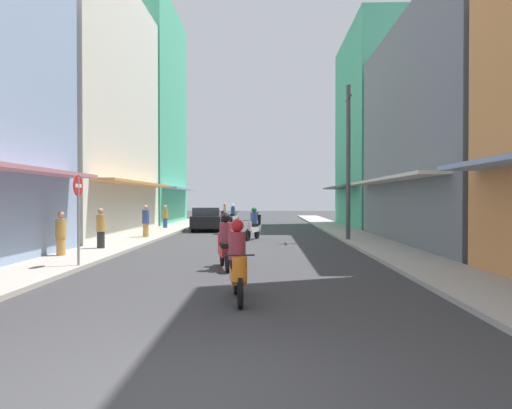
{
  "coord_description": "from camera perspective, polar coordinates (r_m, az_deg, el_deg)",
  "views": [
    {
      "loc": [
        0.78,
        -4.26,
        1.98
      ],
      "look_at": [
        0.34,
        15.31,
        1.73
      ],
      "focal_mm": 30.69,
      "sensor_mm": 36.0,
      "label": 1
    }
  ],
  "objects": [
    {
      "name": "street_sign_no_entry",
      "position": [
        13.19,
        -22.16,
        -0.47
      ],
      "size": [
        0.07,
        0.6,
        2.65
      ],
      "color": "gray",
      "rests_on": "ground"
    },
    {
      "name": "building_left_far",
      "position": [
        36.84,
        -15.15,
        11.0
      ],
      "size": [
        7.05,
        10.09,
        17.13
      ],
      "color": "#4CB28C",
      "rests_on": "ground"
    },
    {
      "name": "building_left_mid",
      "position": [
        25.78,
        -22.6,
        11.37
      ],
      "size": [
        7.05,
        12.1,
        13.54
      ],
      "color": "silver",
      "rests_on": "ground"
    },
    {
      "name": "motorbike_orange",
      "position": [
        8.62,
        -2.4,
        -7.79
      ],
      "size": [
        0.55,
        1.8,
        1.58
      ],
      "color": "black",
      "rests_on": "ground"
    },
    {
      "name": "pedestrian_far",
      "position": [
        17.54,
        -19.57,
        -3.12
      ],
      "size": [
        0.34,
        0.34,
        1.63
      ],
      "color": "#262628",
      "rests_on": "ground"
    },
    {
      "name": "pedestrian_crossing",
      "position": [
        28.81,
        -11.75,
        -1.65
      ],
      "size": [
        0.34,
        0.34,
        1.58
      ],
      "color": "#334C8C",
      "rests_on": "ground"
    },
    {
      "name": "motorbike_white",
      "position": [
        21.14,
        -0.44,
        -2.72
      ],
      "size": [
        0.77,
        1.73,
        1.58
      ],
      "color": "black",
      "rests_on": "ground"
    },
    {
      "name": "sidewalk_left",
      "position": [
        23.54,
        -13.94,
        -3.96
      ],
      "size": [
        2.14,
        52.76,
        0.12
      ],
      "primitive_type": "cube",
      "color": "#ADA89E",
      "rests_on": "ground"
    },
    {
      "name": "motorbike_red",
      "position": [
        12.41,
        -4.09,
        -5.17
      ],
      "size": [
        0.63,
        1.78,
        1.58
      ],
      "color": "black",
      "rests_on": "ground"
    },
    {
      "name": "pedestrian_foreground",
      "position": [
        15.8,
        -24.08,
        -3.67
      ],
      "size": [
        0.34,
        0.34,
        1.57
      ],
      "color": "#BF8C3F",
      "rests_on": "ground"
    },
    {
      "name": "pedestrian_midway",
      "position": [
        22.04,
        -14.18,
        -2.24
      ],
      "size": [
        0.34,
        0.34,
        1.68
      ],
      "color": "#BF8C3F",
      "rests_on": "ground"
    },
    {
      "name": "ground_plane",
      "position": [
        22.74,
        -0.67,
        -4.26
      ],
      "size": [
        98.47,
        98.47,
        0.0
      ],
      "primitive_type": "plane",
      "color": "#38383A"
    },
    {
      "name": "building_right_mid",
      "position": [
        21.22,
        25.72,
        8.48
      ],
      "size": [
        7.05,
        12.78,
        9.74
      ],
      "color": "slate",
      "rests_on": "ground"
    },
    {
      "name": "building_right_far",
      "position": [
        32.56,
        16.96,
        9.19
      ],
      "size": [
        7.05,
        9.91,
        13.58
      ],
      "color": "#4CB28C",
      "rests_on": "ground"
    },
    {
      "name": "sidewalk_right",
      "position": [
        23.18,
        12.8,
        -4.03
      ],
      "size": [
        2.14,
        52.76,
        0.12
      ],
      "primitive_type": "cube",
      "color": "#ADA89E",
      "rests_on": "ground"
    },
    {
      "name": "motorbike_silver",
      "position": [
        35.08,
        -2.91,
        -1.34
      ],
      "size": [
        0.77,
        1.73,
        1.58
      ],
      "color": "black",
      "rests_on": "ground"
    },
    {
      "name": "motorbike_black",
      "position": [
        33.79,
        0.19,
        -1.76
      ],
      "size": [
        0.65,
        1.78,
        0.96
      ],
      "color": "black",
      "rests_on": "ground"
    },
    {
      "name": "motorbike_maroon",
      "position": [
        37.98,
        -4.16,
        -1.19
      ],
      "size": [
        0.61,
        1.79,
        1.58
      ],
      "color": "black",
      "rests_on": "ground"
    },
    {
      "name": "parked_car",
      "position": [
        27.37,
        -6.47,
        -1.86
      ],
      "size": [
        2.1,
        4.24,
        1.45
      ],
      "color": "black",
      "rests_on": "ground"
    },
    {
      "name": "utility_pole",
      "position": [
        20.65,
        11.93,
        5.45
      ],
      "size": [
        0.2,
        1.2,
        7.21
      ],
      "color": "#4C4C4F",
      "rests_on": "ground"
    }
  ]
}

